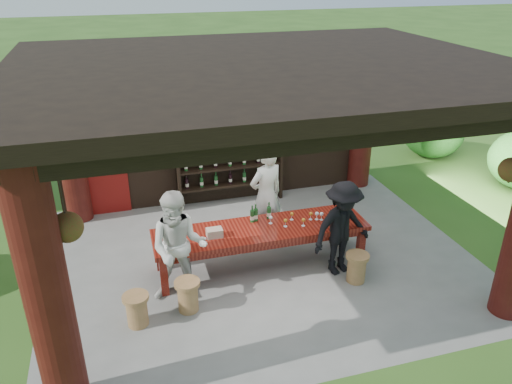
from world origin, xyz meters
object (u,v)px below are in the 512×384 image
object	(u,v)px
wine_shelf	(230,158)
napkin_basket	(215,233)
guest_man	(342,228)
stool_near_right	(357,267)
guest_woman	(179,248)
host	(266,196)
stool_far_left	(137,309)
stool_near_left	(188,295)
tasting_table	(261,234)

from	to	relation	value
wine_shelf	napkin_basket	xyz separation A→B (m)	(-0.91, -2.69, -0.20)
wine_shelf	guest_man	world-z (taller)	wine_shelf
guest_man	wine_shelf	bearing A→B (deg)	97.44
stool_near_right	guest_woman	xyz separation A→B (m)	(-2.84, 0.37, 0.64)
stool_near_right	host	world-z (taller)	host
guest_man	napkin_basket	distance (m)	2.10
stool_far_left	wine_shelf	bearing A→B (deg)	57.87
stool_near_right	guest_man	xyz separation A→B (m)	(-0.15, 0.34, 0.56)
stool_near_left	guest_woman	size ratio (longest dim) A/B	0.28
wine_shelf	stool_near_left	xyz separation A→B (m)	(-1.50, -3.48, -0.74)
stool_near_left	host	distance (m)	2.48
stool_near_left	stool_near_right	bearing A→B (deg)	-0.45
wine_shelf	guest_man	distance (m)	3.37
stool_near_left	guest_man	bearing A→B (deg)	6.92
stool_near_left	stool_far_left	distance (m)	0.78
host	guest_man	bearing A→B (deg)	105.94
tasting_table	napkin_basket	distance (m)	0.84
tasting_table	stool_far_left	size ratio (longest dim) A/B	7.19
stool_near_right	guest_man	bearing A→B (deg)	113.05
wine_shelf	host	bearing A→B (deg)	-82.82
stool_near_left	stool_far_left	xyz separation A→B (m)	(-0.76, -0.13, -0.00)
stool_far_left	napkin_basket	size ratio (longest dim) A/B	1.95
stool_near_right	stool_far_left	bearing A→B (deg)	-178.32
stool_far_left	guest_woman	distance (m)	1.07
guest_woman	guest_man	distance (m)	2.69
wine_shelf	guest_woman	bearing A→B (deg)	-116.26
stool_near_left	guest_man	xyz separation A→B (m)	(2.65, 0.32, 0.56)
host	guest_woman	world-z (taller)	host
stool_near_right	host	xyz separation A→B (m)	(-1.06, 1.65, 0.69)
stool_near_right	napkin_basket	distance (m)	2.41
stool_near_left	guest_man	size ratio (longest dim) A/B	0.31
tasting_table	host	xyz separation A→B (m)	(0.32, 0.77, 0.32)
wine_shelf	guest_woman	distance (m)	3.50
tasting_table	guest_woman	bearing A→B (deg)	-160.77
stool_near_left	wine_shelf	bearing A→B (deg)	66.66
host	napkin_basket	xyz separation A→B (m)	(-1.14, -0.84, -0.14)
tasting_table	stool_near_right	bearing A→B (deg)	-32.41
host	guest_man	size ratio (longest dim) A/B	1.15
guest_woman	napkin_basket	xyz separation A→B (m)	(0.64, 0.44, -0.09)
wine_shelf	stool_far_left	bearing A→B (deg)	-122.13
tasting_table	guest_man	world-z (taller)	guest_man
stool_far_left	guest_woman	bearing A→B (deg)	33.34
stool_near_right	guest_woman	world-z (taller)	guest_woman
host	stool_near_left	bearing A→B (deg)	24.18
napkin_basket	stool_far_left	bearing A→B (deg)	-146.00
stool_near_left	stool_far_left	size ratio (longest dim) A/B	1.02
stool_near_left	guest_woman	world-z (taller)	guest_woman
wine_shelf	napkin_basket	bearing A→B (deg)	-108.60
host	napkin_basket	bearing A→B (deg)	17.28
wine_shelf	guest_man	xyz separation A→B (m)	(1.15, -3.16, -0.18)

